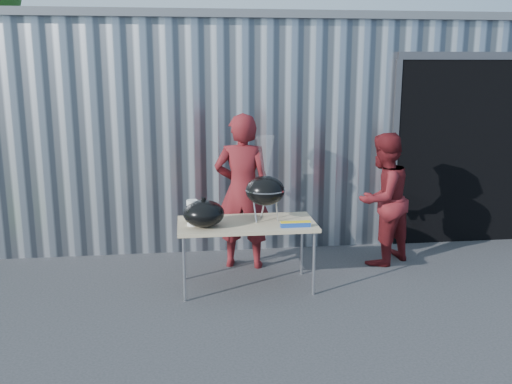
{
  "coord_description": "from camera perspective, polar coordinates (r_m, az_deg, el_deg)",
  "views": [
    {
      "loc": [
        -0.75,
        -5.59,
        2.44
      ],
      "look_at": [
        0.04,
        0.55,
        1.05
      ],
      "focal_mm": 40.0,
      "sensor_mm": 36.0,
      "label": 1
    }
  ],
  "objects": [
    {
      "name": "building",
      "position": [
        10.36,
        1.99,
        7.65
      ],
      "size": [
        8.2,
        6.2,
        3.1
      ],
      "color": "#B8BDC4",
      "rests_on": "ground"
    },
    {
      "name": "white_tub",
      "position": [
        6.41,
        -6.07,
        -2.25
      ],
      "size": [
        0.2,
        0.15,
        0.1
      ],
      "primitive_type": "cube",
      "color": "white",
      "rests_on": "folding_table"
    },
    {
      "name": "person_bystander",
      "position": [
        7.19,
        12.54,
        -0.69
      ],
      "size": [
        1.01,
        0.96,
        1.64
      ],
      "primitive_type": "imported",
      "rotation": [
        0.0,
        0.0,
        3.73
      ],
      "color": "maroon",
      "rests_on": "ground"
    },
    {
      "name": "ground",
      "position": [
        6.15,
        0.29,
        -10.72
      ],
      "size": [
        80.0,
        80.0,
        0.0
      ],
      "primitive_type": "plane",
      "color": "#2F2F32"
    },
    {
      "name": "kettle_grill",
      "position": [
        6.23,
        0.92,
        0.88
      ],
      "size": [
        0.44,
        0.44,
        0.94
      ],
      "color": "black",
      "rests_on": "folding_table"
    },
    {
      "name": "paper_towels",
      "position": [
        6.12,
        -6.38,
        -2.08
      ],
      "size": [
        0.12,
        0.12,
        0.28
      ],
      "primitive_type": "cylinder",
      "color": "white",
      "rests_on": "folding_table"
    },
    {
      "name": "folding_table",
      "position": [
        6.25,
        -0.95,
        -3.4
      ],
      "size": [
        1.5,
        0.75,
        0.75
      ],
      "color": "tan",
      "rests_on": "ground"
    },
    {
      "name": "grill_lid",
      "position": [
        6.08,
        -5.25,
        -2.14
      ],
      "size": [
        0.44,
        0.44,
        0.32
      ],
      "color": "black",
      "rests_on": "folding_table"
    },
    {
      "name": "person_cook",
      "position": [
        6.87,
        -1.34,
        0.06
      ],
      "size": [
        0.77,
        0.6,
        1.89
      ],
      "primitive_type": "imported",
      "rotation": [
        0.0,
        0.0,
        2.91
      ],
      "color": "maroon",
      "rests_on": "ground"
    },
    {
      "name": "foil_box",
      "position": [
        6.07,
        3.96,
        -3.23
      ],
      "size": [
        0.32,
        0.05,
        0.06
      ],
      "color": "#1840A0",
      "rests_on": "folding_table"
    }
  ]
}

